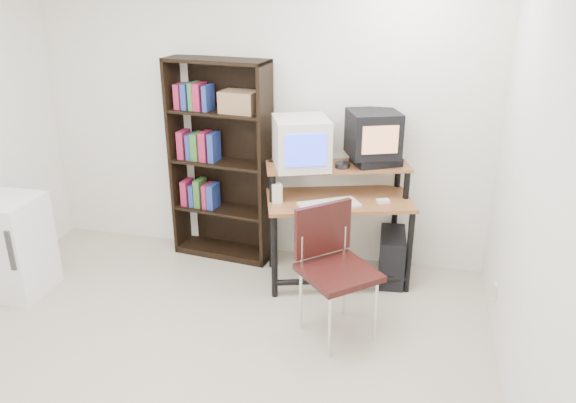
% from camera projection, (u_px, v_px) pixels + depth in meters
% --- Properties ---
extents(floor, '(4.00, 4.00, 0.01)m').
position_uv_depth(floor, '(175.00, 388.00, 3.53)').
color(floor, '#C1B5A0').
rests_on(floor, ground).
extents(back_wall, '(4.00, 0.01, 2.60)m').
position_uv_depth(back_wall, '(259.00, 114.00, 4.85)').
color(back_wall, white).
rests_on(back_wall, floor).
extents(right_wall, '(0.01, 4.00, 2.60)m').
position_uv_depth(right_wall, '(553.00, 231.00, 2.62)').
color(right_wall, white).
rests_on(right_wall, floor).
extents(computer_desk, '(1.28, 0.90, 0.98)m').
position_uv_depth(computer_desk, '(339.00, 203.00, 4.57)').
color(computer_desk, brown).
rests_on(computer_desk, floor).
extents(crt_monitor, '(0.55, 0.55, 0.40)m').
position_uv_depth(crt_monitor, '(301.00, 143.00, 4.47)').
color(crt_monitor, beige).
rests_on(crt_monitor, computer_desk).
extents(vcr, '(0.44, 0.40, 0.08)m').
position_uv_depth(vcr, '(376.00, 161.00, 4.56)').
color(vcr, black).
rests_on(vcr, computer_desk).
extents(crt_tv, '(0.50, 0.49, 0.36)m').
position_uv_depth(crt_tv, '(373.00, 134.00, 4.50)').
color(crt_tv, black).
rests_on(crt_tv, vcr).
extents(cd_spindle, '(0.16, 0.16, 0.05)m').
position_uv_depth(cd_spindle, '(342.00, 166.00, 4.48)').
color(cd_spindle, '#26262B').
rests_on(cd_spindle, computer_desk).
extents(keyboard, '(0.51, 0.42, 0.03)m').
position_uv_depth(keyboard, '(329.00, 205.00, 4.39)').
color(keyboard, beige).
rests_on(keyboard, computer_desk).
extents(mousepad, '(0.28, 0.26, 0.01)m').
position_uv_depth(mousepad, '(382.00, 204.00, 4.45)').
color(mousepad, black).
rests_on(mousepad, computer_desk).
extents(mouse, '(0.12, 0.09, 0.03)m').
position_uv_depth(mouse, '(383.00, 201.00, 4.45)').
color(mouse, white).
rests_on(mouse, mousepad).
extents(desk_speaker, '(0.10, 0.10, 0.17)m').
position_uv_depth(desk_speaker, '(277.00, 194.00, 4.44)').
color(desk_speaker, beige).
rests_on(desk_speaker, computer_desk).
extents(pc_tower, '(0.23, 0.46, 0.42)m').
position_uv_depth(pc_tower, '(392.00, 257.00, 4.72)').
color(pc_tower, black).
rests_on(pc_tower, floor).
extents(school_chair, '(0.66, 0.66, 0.94)m').
position_uv_depth(school_chair, '(333.00, 258.00, 3.90)').
color(school_chair, black).
rests_on(school_chair, floor).
extents(bookshelf, '(0.92, 0.40, 1.78)m').
position_uv_depth(bookshelf, '(222.00, 159.00, 4.93)').
color(bookshelf, black).
rests_on(bookshelf, floor).
extents(mini_fridge, '(0.48, 0.49, 0.81)m').
position_uv_depth(mini_fridge, '(13.00, 246.00, 4.47)').
color(mini_fridge, white).
rests_on(mini_fridge, floor).
extents(wall_outlet, '(0.02, 0.08, 0.12)m').
position_uv_depth(wall_outlet, '(495.00, 291.00, 4.03)').
color(wall_outlet, beige).
rests_on(wall_outlet, right_wall).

